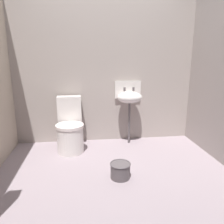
{
  "coord_description": "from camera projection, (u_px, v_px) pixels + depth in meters",
  "views": [
    {
      "loc": [
        -0.32,
        -2.27,
        1.34
      ],
      "look_at": [
        0.0,
        0.3,
        0.7
      ],
      "focal_mm": 34.77,
      "sensor_mm": 36.0,
      "label": 1
    }
  ],
  "objects": [
    {
      "name": "ground_plane",
      "position": [
        115.0,
        179.0,
        2.55
      ],
      "size": [
        3.25,
        2.78,
        0.08
      ],
      "primitive_type": "cube",
      "color": "gray"
    },
    {
      "name": "bucket",
      "position": [
        120.0,
        170.0,
        2.48
      ],
      "size": [
        0.24,
        0.24,
        0.18
      ],
      "color": "#564E50",
      "rests_on": "ground"
    },
    {
      "name": "wall_back",
      "position": [
        105.0,
        72.0,
        3.47
      ],
      "size": [
        3.25,
        0.1,
        2.26
      ],
      "primitive_type": "cube",
      "color": "#A59890",
      "rests_on": "ground"
    },
    {
      "name": "sink",
      "position": [
        129.0,
        97.0,
        3.4
      ],
      "size": [
        0.42,
        0.35,
        0.99
      ],
      "color": "#564E50",
      "rests_on": "ground"
    },
    {
      "name": "toilet_near_wall",
      "position": [
        70.0,
        129.0,
        3.21
      ],
      "size": [
        0.42,
        0.61,
        0.78
      ],
      "rotation": [
        0.0,
        0.0,
        3.19
      ],
      "color": "silver",
      "rests_on": "ground"
    }
  ]
}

